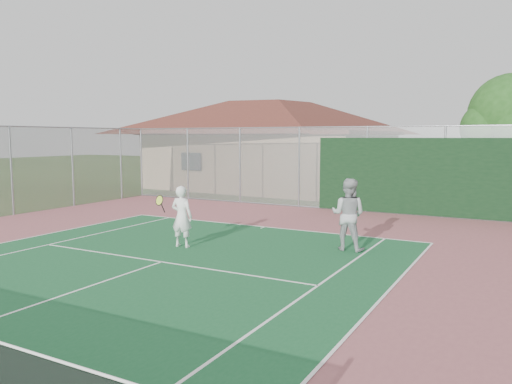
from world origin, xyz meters
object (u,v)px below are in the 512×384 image
bleachers (227,183)px  player_white_front (181,217)px  player_grey_back (348,215)px  clubhouse (270,136)px

bleachers → player_white_front: (6.47, -12.70, 0.35)m
player_white_front → player_grey_back: 4.59m
player_grey_back → bleachers: bearing=-45.7°
player_white_front → player_grey_back: size_ratio=0.88×
clubhouse → bleachers: 4.22m
bleachers → player_grey_back: size_ratio=1.61×
clubhouse → player_white_front: size_ratio=8.57×
bleachers → player_grey_back: (10.67, -10.83, 0.45)m
clubhouse → bleachers: size_ratio=4.67×
bleachers → player_grey_back: 15.21m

